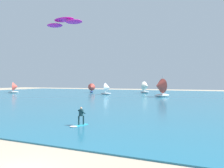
{
  "coord_description": "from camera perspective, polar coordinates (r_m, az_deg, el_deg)",
  "views": [
    {
      "loc": [
        7.9,
        -7.12,
        4.13
      ],
      "look_at": [
        -0.94,
        12.73,
        3.86
      ],
      "focal_mm": 36.65,
      "sensor_mm": 36.0,
      "label": 1
    }
  ],
  "objects": [
    {
      "name": "ocean",
      "position": [
        57.18,
        16.03,
        -3.41
      ],
      "size": [
        160.0,
        90.0,
        0.1
      ],
      "primitive_type": "cube",
      "color": "#236B89",
      "rests_on": "ground"
    },
    {
      "name": "sailboat_far_right",
      "position": [
        81.7,
        -5.19,
        -0.96
      ],
      "size": [
        2.86,
        3.23,
        3.63
      ],
      "color": "navy",
      "rests_on": "ocean"
    },
    {
      "name": "kite",
      "position": [
        25.99,
        -11.87,
        14.89
      ],
      "size": [
        4.93,
        2.29,
        0.72
      ],
      "color": "#B21999"
    },
    {
      "name": "sailboat_near_shore",
      "position": [
        68.36,
        -1.21,
        -1.19
      ],
      "size": [
        3.37,
        2.88,
        3.88
      ],
      "color": "silver",
      "rests_on": "ocean"
    },
    {
      "name": "sailboat_heeled_over",
      "position": [
        84.43,
        -23.05,
        -0.82
      ],
      "size": [
        3.67,
        3.41,
        4.07
      ],
      "color": "silver",
      "rests_on": "ocean"
    },
    {
      "name": "sailboat_trailing",
      "position": [
        77.71,
        8.44,
        -0.79
      ],
      "size": [
        3.9,
        3.49,
        4.39
      ],
      "color": "silver",
      "rests_on": "ocean"
    },
    {
      "name": "kitesurfer",
      "position": [
        21.13,
        -8.09,
        -8.63
      ],
      "size": [
        1.0,
        2.03,
        1.67
      ],
      "color": "#26B2CC",
      "rests_on": "ocean"
    },
    {
      "name": "sailboat_outermost",
      "position": [
        59.21,
        11.86,
        -0.87
      ],
      "size": [
        4.61,
        4.71,
        5.29
      ],
      "color": "white",
      "rests_on": "ocean"
    }
  ]
}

